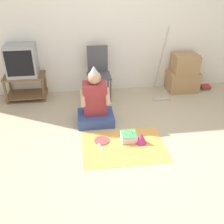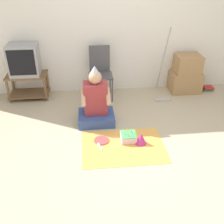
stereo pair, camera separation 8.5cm
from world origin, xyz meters
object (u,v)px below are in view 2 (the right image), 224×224
object	(u,v)px
dust_mop	(163,77)
tv	(24,60)
paper_plate	(101,140)
birthday_cake	(128,137)
party_hat_blue	(141,138)
book_pile	(208,88)
cardboard_box_stack	(186,75)
person_seated	(96,104)
folding_chair	(100,69)

from	to	relation	value
dust_mop	tv	bearing A→B (deg)	174.55
tv	paper_plate	xyz separation A→B (m)	(1.18, -1.43, -0.69)
birthday_cake	party_hat_blue	bearing A→B (deg)	-28.82
tv	book_pile	world-z (taller)	tv
book_pile	paper_plate	xyz separation A→B (m)	(-2.11, -1.38, -0.03)
cardboard_box_stack	person_seated	size ratio (longest dim) A/B	0.78
book_pile	birthday_cake	distance (m)	2.23
tv	paper_plate	world-z (taller)	tv
tv	party_hat_blue	world-z (taller)	tv
tv	paper_plate	distance (m)	1.98
folding_chair	party_hat_blue	size ratio (longest dim) A/B	5.68
cardboard_box_stack	dust_mop	xyz separation A→B (m)	(-0.49, -0.20, 0.05)
party_hat_blue	paper_plate	world-z (taller)	party_hat_blue
folding_chair	paper_plate	xyz separation A→B (m)	(-0.08, -1.38, -0.49)
tv	person_seated	world-z (taller)	tv
birthday_cake	paper_plate	distance (m)	0.37
dust_mop	book_pile	xyz separation A→B (m)	(0.95, 0.17, -0.34)
paper_plate	tv	bearing A→B (deg)	129.51
tv	folding_chair	xyz separation A→B (m)	(1.26, -0.06, -0.20)
person_seated	birthday_cake	size ratio (longest dim) A/B	4.26
folding_chair	person_seated	bearing A→B (deg)	-98.18
dust_mop	person_seated	size ratio (longest dim) A/B	1.43
person_seated	paper_plate	size ratio (longest dim) A/B	4.35
folding_chair	party_hat_blue	xyz separation A→B (m)	(0.44, -1.48, -0.42)
book_pile	party_hat_blue	xyz separation A→B (m)	(-1.58, -1.49, 0.04)
dust_mop	book_pile	distance (m)	1.02
book_pile	party_hat_blue	distance (m)	2.17
paper_plate	dust_mop	bearing A→B (deg)	46.25
cardboard_box_stack	book_pile	distance (m)	0.53
folding_chair	birthday_cake	size ratio (longest dim) A/B	4.31
birthday_cake	party_hat_blue	xyz separation A→B (m)	(0.15, -0.08, 0.02)
cardboard_box_stack	birthday_cake	size ratio (longest dim) A/B	3.34
folding_chair	cardboard_box_stack	size ratio (longest dim) A/B	1.29
dust_mop	party_hat_blue	xyz separation A→B (m)	(-0.64, -1.32, -0.30)
tv	birthday_cake	size ratio (longest dim) A/B	2.49
tv	folding_chair	size ratio (longest dim) A/B	0.58
dust_mop	book_pile	bearing A→B (deg)	10.06
dust_mop	paper_plate	size ratio (longest dim) A/B	6.23
book_pile	paper_plate	world-z (taller)	book_pile
birthday_cake	person_seated	bearing A→B (deg)	127.06
tv	book_pile	bearing A→B (deg)	-0.96
folding_chair	book_pile	bearing A→B (deg)	0.04
tv	dust_mop	world-z (taller)	dust_mop
cardboard_box_stack	dust_mop	world-z (taller)	dust_mop
party_hat_blue	person_seated	bearing A→B (deg)	131.93
dust_mop	paper_plate	bearing A→B (deg)	-133.75
tv	dust_mop	size ratio (longest dim) A/B	0.41
party_hat_blue	tv	bearing A→B (deg)	137.91
tv	dust_mop	xyz separation A→B (m)	(2.34, -0.22, -0.32)
folding_chair	party_hat_blue	distance (m)	1.61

